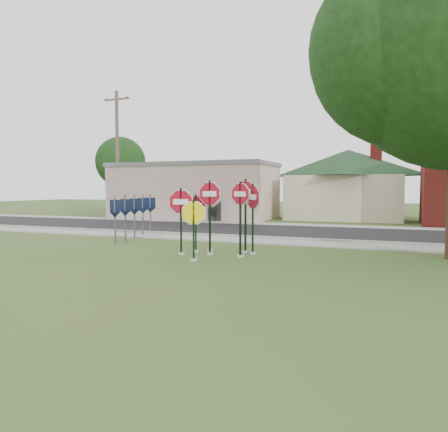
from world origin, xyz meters
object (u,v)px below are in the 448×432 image
at_px(stop_sign_center, 210,206).
at_px(utility_pole_near, 117,152).
at_px(pedestrian, 212,208).
at_px(stop_sign_yellow, 194,223).
at_px(stop_sign_left, 181,212).

height_order(stop_sign_center, utility_pole_near, utility_pole_near).
bearing_deg(pedestrian, stop_sign_center, 92.58).
height_order(stop_sign_yellow, utility_pole_near, utility_pole_near).
bearing_deg(pedestrian, stop_sign_yellow, 90.76).
bearing_deg(pedestrian, utility_pole_near, -25.97).
bearing_deg(utility_pole_near, stop_sign_yellow, -47.78).
height_order(stop_sign_center, stop_sign_left, stop_sign_center).
distance_m(utility_pole_near, pedestrian, 9.03).
bearing_deg(stop_sign_yellow, stop_sign_left, 133.71).
relative_size(stop_sign_left, utility_pole_near, 0.25).
xyz_separation_m(stop_sign_center, stop_sign_yellow, (0.08, -1.43, -0.48)).
relative_size(stop_sign_center, utility_pole_near, 0.28).
distance_m(stop_sign_yellow, utility_pole_near, 20.88).
distance_m(stop_sign_center, pedestrian, 14.23).
bearing_deg(stop_sign_left, utility_pole_near, 132.10).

